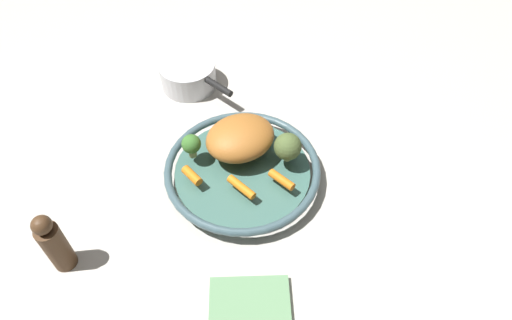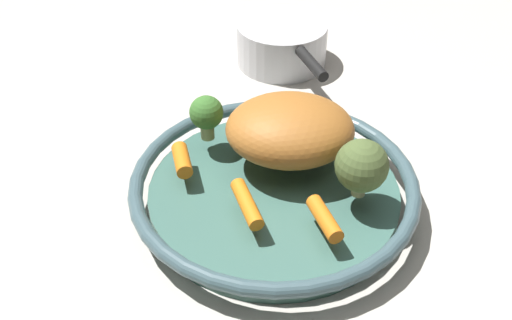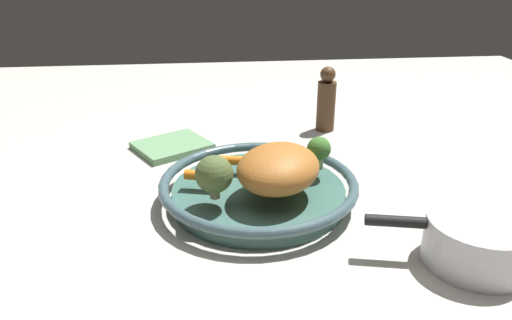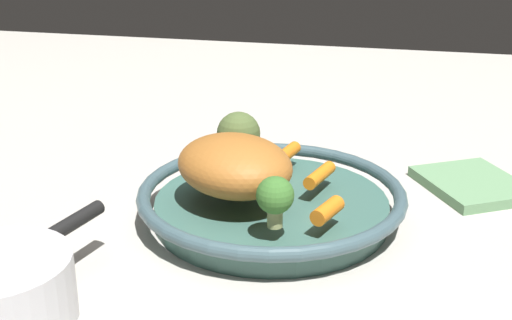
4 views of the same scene
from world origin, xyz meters
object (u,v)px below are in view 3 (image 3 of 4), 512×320
serving_bowl (258,189)px  dish_towel (172,146)px  roast_chicken_piece (278,168)px  saucepan (477,241)px  baby_carrot_right (238,161)px  pepper_mill (326,101)px  baby_carrot_center (294,152)px  baby_carrot_back (203,177)px  broccoli_floret_edge (319,150)px  broccoli_floret_large (214,175)px

serving_bowl → dish_towel: 0.30m
roast_chicken_piece → saucepan: size_ratio=0.68×
baby_carrot_right → pepper_mill: bearing=51.2°
baby_carrot_center → roast_chicken_piece: bearing=-111.5°
baby_carrot_right → pepper_mill: size_ratio=0.44×
baby_carrot_back → roast_chicken_piece: bearing=-16.6°
pepper_mill → baby_carrot_right: bearing=-128.8°
baby_carrot_center → dish_towel: size_ratio=0.34×
broccoli_floret_edge → dish_towel: (-0.26, 0.22, -0.07)m
roast_chicken_piece → baby_carrot_back: (-0.12, 0.04, -0.03)m
broccoli_floret_large → broccoli_floret_edge: broccoli_floret_large is taller
baby_carrot_back → baby_carrot_center: bearing=26.6°
dish_towel → roast_chicken_piece: bearing=-57.6°
baby_carrot_center → pepper_mill: (0.12, 0.25, 0.02)m
baby_carrot_back → baby_carrot_right: (0.06, 0.06, -0.00)m
serving_bowl → baby_carrot_back: (-0.09, -0.00, 0.03)m
baby_carrot_back → baby_carrot_right: size_ratio=0.89×
roast_chicken_piece → saucepan: (0.25, -0.16, -0.05)m
pepper_mill → saucepan: bearing=-81.6°
baby_carrot_center → saucepan: 0.34m
broccoli_floret_edge → baby_carrot_center: bearing=122.4°
baby_carrot_back → broccoli_floret_edge: 0.20m
pepper_mill → dish_towel: size_ratio=1.05×
saucepan → dish_towel: size_ratio=1.54×
dish_towel → baby_carrot_right: bearing=-56.8°
baby_carrot_back → broccoli_floret_large: bearing=-72.4°
serving_bowl → saucepan: (0.27, -0.20, 0.01)m
broccoli_floret_large → pepper_mill: 0.48m
baby_carrot_center → pepper_mill: size_ratio=0.32×
roast_chicken_piece → pepper_mill: (0.17, 0.37, -0.01)m
baby_carrot_back → saucepan: bearing=-28.4°
baby_carrot_right → dish_towel: baby_carrot_right is taller
roast_chicken_piece → baby_carrot_back: roast_chicken_piece is taller
roast_chicken_piece → saucepan: 0.30m
baby_carrot_back → pepper_mill: bearing=49.7°
baby_carrot_right → broccoli_floret_edge: broccoli_floret_edge is taller
pepper_mill → roast_chicken_piece: bearing=-114.2°
dish_towel → serving_bowl: bearing=-57.9°
roast_chicken_piece → pepper_mill: 0.41m
baby_carrot_back → serving_bowl: bearing=2.6°
saucepan → serving_bowl: bearing=143.6°
roast_chicken_piece → dish_towel: (-0.18, 0.29, -0.07)m
broccoli_floret_large → pepper_mill: (0.27, 0.39, -0.01)m
baby_carrot_right → saucepan: 0.40m
roast_chicken_piece → baby_carrot_back: size_ratio=2.52×
pepper_mill → dish_towel: pepper_mill is taller
roast_chicken_piece → baby_carrot_right: bearing=120.7°
baby_carrot_right → broccoli_floret_edge: 0.14m
serving_bowl → saucepan: 0.34m
roast_chicken_piece → broccoli_floret_large: bearing=-167.9°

